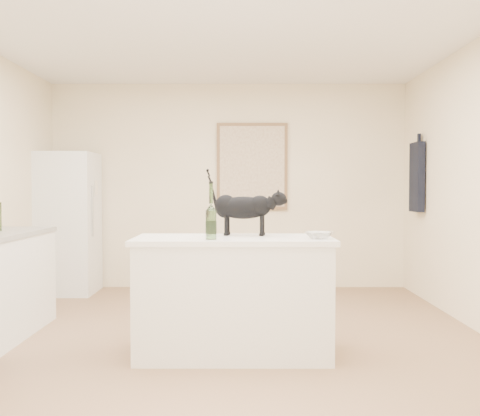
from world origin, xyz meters
The scene contains 14 objects.
floor centered at (0.00, 0.00, 0.00)m, with size 5.50×5.50×0.00m, color #8F694C.
ceiling centered at (0.00, 0.00, 2.60)m, with size 5.50×5.50×0.00m, color white.
wall_back centered at (0.00, 2.75, 1.30)m, with size 4.50×4.50×0.00m, color #FFEBC5.
wall_front centered at (0.00, -2.75, 1.30)m, with size 4.50×4.50×0.00m, color #FFEBC5.
island_base centered at (0.10, -0.20, 0.43)m, with size 1.44×0.67×0.86m, color white.
island_top centered at (0.10, -0.20, 0.88)m, with size 1.50×0.70×0.04m, color white.
fridge centered at (-1.95, 2.35, 0.85)m, with size 0.68×0.68×1.70m, color white.
artwork_frame centered at (0.30, 2.72, 1.55)m, with size 0.90×0.03×1.10m, color brown.
artwork_canvas centered at (0.30, 2.70, 1.55)m, with size 0.82×0.00×1.02m, color beige.
hanging_garment centered at (2.19, 2.05, 1.40)m, with size 0.08×0.34×0.80m, color black.
black_cat centered at (0.18, -0.03, 1.10)m, with size 0.56×0.17×0.39m, color black, non-canonical shape.
wine_bottle centered at (-0.06, -0.38, 1.08)m, with size 0.08×0.08×0.37m, color #2F5C25.
glass_bowl centered at (0.73, -0.34, 0.93)m, with size 0.21×0.21×0.05m, color white.
fridge_paper centered at (-1.60, 2.39, 1.28)m, with size 0.00×0.13×0.17m, color white.
Camera 1 is at (0.16, -4.46, 1.27)m, focal length 42.19 mm.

